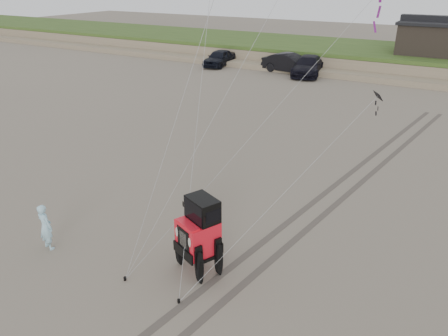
{
  "coord_description": "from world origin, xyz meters",
  "views": [
    {
      "loc": [
        6.19,
        -8.26,
        8.38
      ],
      "look_at": [
        -0.42,
        3.0,
        2.6
      ],
      "focal_mm": 35.0,
      "sensor_mm": 36.0,
      "label": 1
    }
  ],
  "objects_px": {
    "jeep": "(198,243)",
    "man": "(46,227)",
    "truck_c": "(308,66)",
    "truck_a": "(219,58)",
    "cabin": "(435,37)",
    "truck_b": "(290,63)"
  },
  "relations": [
    {
      "from": "truck_b",
      "to": "man",
      "type": "xyz_separation_m",
      "value": [
        4.17,
        -30.89,
        -0.06
      ]
    },
    {
      "from": "cabin",
      "to": "truck_a",
      "type": "distance_m",
      "value": 20.16
    },
    {
      "from": "truck_b",
      "to": "truck_c",
      "type": "xyz_separation_m",
      "value": [
        1.83,
        -0.18,
        -0.03
      ]
    },
    {
      "from": "truck_c",
      "to": "man",
      "type": "bearing_deg",
      "value": -96.74
    },
    {
      "from": "truck_a",
      "to": "cabin",
      "type": "bearing_deg",
      "value": 16.29
    },
    {
      "from": "truck_c",
      "to": "man",
      "type": "height_order",
      "value": "truck_c"
    },
    {
      "from": "jeep",
      "to": "man",
      "type": "height_order",
      "value": "jeep"
    },
    {
      "from": "cabin",
      "to": "truck_a",
      "type": "height_order",
      "value": "cabin"
    },
    {
      "from": "truck_c",
      "to": "jeep",
      "type": "xyz_separation_m",
      "value": [
        7.32,
        -29.14,
        0.13
      ]
    },
    {
      "from": "cabin",
      "to": "jeep",
      "type": "bearing_deg",
      "value": -93.38
    },
    {
      "from": "truck_a",
      "to": "man",
      "type": "xyz_separation_m",
      "value": [
        11.54,
        -30.36,
        0.01
      ]
    },
    {
      "from": "truck_c",
      "to": "man",
      "type": "relative_size",
      "value": 3.58
    },
    {
      "from": "truck_a",
      "to": "jeep",
      "type": "distance_m",
      "value": 33.19
    },
    {
      "from": "cabin",
      "to": "truck_c",
      "type": "distance_m",
      "value": 11.94
    },
    {
      "from": "truck_a",
      "to": "man",
      "type": "bearing_deg",
      "value": -74.15
    },
    {
      "from": "man",
      "to": "cabin",
      "type": "bearing_deg",
      "value": -93.88
    },
    {
      "from": "truck_a",
      "to": "jeep",
      "type": "relative_size",
      "value": 0.9
    },
    {
      "from": "truck_b",
      "to": "man",
      "type": "bearing_deg",
      "value": -163.89
    },
    {
      "from": "truck_a",
      "to": "truck_c",
      "type": "bearing_deg",
      "value": -2.76
    },
    {
      "from": "truck_c",
      "to": "man",
      "type": "xyz_separation_m",
      "value": [
        2.34,
        -30.71,
        -0.03
      ]
    },
    {
      "from": "cabin",
      "to": "truck_c",
      "type": "relative_size",
      "value": 1.1
    },
    {
      "from": "jeep",
      "to": "truck_b",
      "type": "bearing_deg",
      "value": 130.58
    }
  ]
}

